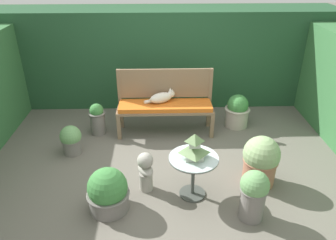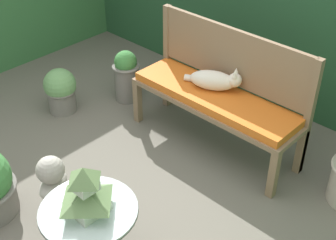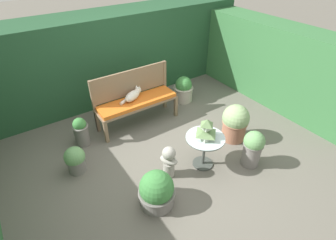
# 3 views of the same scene
# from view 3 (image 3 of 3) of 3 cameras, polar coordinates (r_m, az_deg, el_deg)

# --- Properties ---
(ground) EXTENTS (30.00, 30.00, 0.00)m
(ground) POSITION_cam_3_polar(r_m,az_deg,el_deg) (4.44, -0.22, -6.73)
(ground) COLOR #666056
(foliage_hedge_back) EXTENTS (6.40, 0.95, 1.75)m
(foliage_hedge_back) POSITION_cam_3_polar(r_m,az_deg,el_deg) (5.83, -13.77, 13.22)
(foliage_hedge_back) COLOR #234C2D
(foliage_hedge_back) RESTS_ON ground
(foliage_hedge_right) EXTENTS (0.70, 3.50, 1.59)m
(foliage_hedge_right) POSITION_cam_3_polar(r_m,az_deg,el_deg) (5.92, 22.87, 10.96)
(foliage_hedge_right) COLOR #38703D
(foliage_hedge_right) RESTS_ON ground
(garden_bench) EXTENTS (1.53, 0.45, 0.52)m
(garden_bench) POSITION_cam_3_polar(r_m,az_deg,el_deg) (4.86, -6.68, 3.65)
(garden_bench) COLOR #7F664C
(garden_bench) RESTS_ON ground
(bench_backrest) EXTENTS (1.53, 0.06, 1.02)m
(bench_backrest) POSITION_cam_3_polar(r_m,az_deg,el_deg) (4.88, -8.07, 7.54)
(bench_backrest) COLOR #7F664C
(bench_backrest) RESTS_ON ground
(cat) EXTENTS (0.50, 0.31, 0.21)m
(cat) POSITION_cam_3_polar(r_m,az_deg,el_deg) (4.80, -7.69, 5.36)
(cat) COLOR silver
(cat) RESTS_ON garden_bench
(patio_table) EXTENTS (0.59, 0.59, 0.55)m
(patio_table) POSITION_cam_3_polar(r_m,az_deg,el_deg) (3.97, 8.01, -5.06)
(patio_table) COLOR #424742
(patio_table) RESTS_ON ground
(pagoda_birdhouse) EXTENTS (0.28, 0.28, 0.32)m
(pagoda_birdhouse) POSITION_cam_3_polar(r_m,az_deg,el_deg) (3.81, 8.32, -2.15)
(pagoda_birdhouse) COLOR #B2BCA8
(pagoda_birdhouse) RESTS_ON patio_table
(garden_bust) EXTENTS (0.27, 0.32, 0.53)m
(garden_bust) POSITION_cam_3_polar(r_m,az_deg,el_deg) (3.86, 0.18, -8.83)
(garden_bust) COLOR #A39E93
(garden_bust) RESTS_ON ground
(potted_plant_table_far) EXTENTS (0.46, 0.46, 0.67)m
(potted_plant_table_far) POSITION_cam_3_polar(r_m,az_deg,el_deg) (4.65, 14.39, -0.49)
(potted_plant_table_far) COLOR #9E664C
(potted_plant_table_far) RESTS_ON ground
(potted_plant_hedge_corner) EXTENTS (0.42, 0.42, 0.56)m
(potted_plant_hedge_corner) POSITION_cam_3_polar(r_m,az_deg,el_deg) (5.65, 3.38, 6.66)
(potted_plant_hedge_corner) COLOR #ADA393
(potted_plant_hedge_corner) RESTS_ON ground
(potted_plant_patio_mid) EXTENTS (0.27, 0.27, 0.52)m
(potted_plant_patio_mid) POSITION_cam_3_polar(r_m,az_deg,el_deg) (4.66, -18.41, -2.32)
(potted_plant_patio_mid) COLOR slate
(potted_plant_patio_mid) RESTS_ON ground
(potted_plant_bench_right) EXTENTS (0.50, 0.50, 0.54)m
(potted_plant_bench_right) POSITION_cam_3_polar(r_m,az_deg,el_deg) (3.55, -2.48, -15.13)
(potted_plant_bench_right) COLOR slate
(potted_plant_bench_right) RESTS_ON ground
(potted_plant_table_near) EXTENTS (0.31, 0.31, 0.44)m
(potted_plant_table_near) POSITION_cam_3_polar(r_m,az_deg,el_deg) (4.20, -19.53, -8.11)
(potted_plant_table_near) COLOR slate
(potted_plant_table_near) RESTS_ON ground
(potted_plant_path_edge) EXTENTS (0.32, 0.32, 0.62)m
(potted_plant_path_edge) POSITION_cam_3_polar(r_m,az_deg,el_deg) (4.20, 17.98, -5.69)
(potted_plant_path_edge) COLOR slate
(potted_plant_path_edge) RESTS_ON ground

